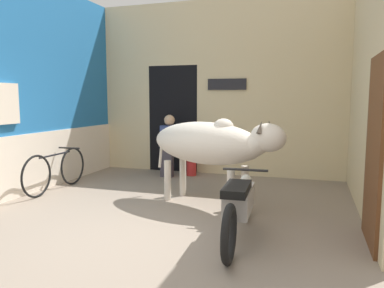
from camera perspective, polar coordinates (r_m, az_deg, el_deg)
The scene contains 9 objects.
ground_plane at distance 4.54m, azimuth -9.33°, elevation -14.15°, with size 30.00×30.00×0.00m, color gray.
wall_left_shopfront at distance 7.43m, azimuth -21.42°, elevation 7.65°, with size 0.25×4.03×3.69m.
wall_back_with_doorway at distance 8.36m, azimuth 1.83°, elevation 6.80°, with size 5.28×0.94×3.69m.
wall_right_with_door at distance 5.78m, azimuth 25.74°, elevation 8.10°, with size 0.22×4.03×3.69m.
cow at distance 5.63m, azimuth 2.77°, elevation 0.06°, with size 2.33×1.35×1.35m.
motorcycle_near at distance 4.42m, azimuth 7.18°, elevation -9.03°, with size 0.58×2.01×0.73m.
bicycle at distance 7.07m, azimuth -20.02°, elevation -3.77°, with size 0.44×1.71×0.73m.
shopkeeper_seated at distance 7.87m, azimuth -3.54°, elevation 0.12°, with size 0.36×0.34×1.29m.
plastic_stool at distance 7.96m, azimuth -0.10°, elevation -3.06°, with size 0.30×0.30×0.46m.
Camera 1 is at (1.97, -3.76, 1.63)m, focal length 35.00 mm.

